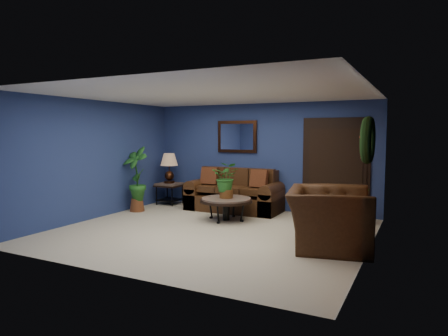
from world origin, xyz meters
The scene contains 18 objects.
floor centered at (0.00, 0.00, 0.00)m, with size 5.50×5.50×0.00m, color beige.
wall_back centered at (0.00, 2.50, 1.25)m, with size 5.50×0.04×2.50m, color navy.
wall_left centered at (-2.75, 0.00, 1.25)m, with size 0.04×5.00×2.50m, color navy.
wall_right_brick centered at (2.75, 0.00, 1.25)m, with size 0.04×5.00×2.50m, color brown.
ceiling centered at (0.00, 0.00, 2.50)m, with size 5.50×5.00×0.02m, color white.
crown_molding centered at (2.72, 0.00, 2.43)m, with size 0.03×5.00×0.14m, color white.
wall_mirror centered at (-0.60, 2.46, 1.72)m, with size 1.02×0.06×0.77m, color #3C1E0F.
closet_door centered at (1.75, 2.47, 1.05)m, with size 1.44×0.06×2.18m, color black.
wreath centered at (2.69, 0.05, 1.70)m, with size 0.72×0.72×0.16m, color black.
sofa centered at (-0.47, 2.08, 0.32)m, with size 2.19×0.94×0.98m.
coffee_table centered at (-0.18, 1.02, 0.41)m, with size 1.08×1.08×0.46m.
end_table centered at (-2.30, 2.05, 0.41)m, with size 0.59×0.59×0.54m.
table_lamp centered at (-2.30, 2.05, 1.01)m, with size 0.44×0.44×0.73m.
side_chair centered at (0.13, 2.12, 0.54)m, with size 0.49×0.49×0.95m.
armchair centered at (2.15, -0.01, 0.47)m, with size 1.43×1.25×0.93m, color #422512.
coffee_plant centered at (-0.18, 1.02, 0.87)m, with size 0.65×0.59×0.74m.
floor_plant centered at (2.35, 1.95, 0.39)m, with size 0.41×0.36×0.77m.
tall_plant centered at (-2.45, 0.95, 0.81)m, with size 0.75×0.60×1.50m.
Camera 1 is at (3.46, -6.31, 1.81)m, focal length 32.00 mm.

